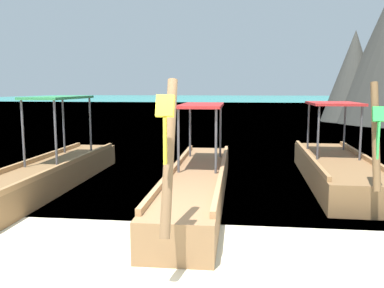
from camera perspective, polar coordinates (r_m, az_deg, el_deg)
The scene contains 5 objects.
ground at distance 5.51m, azimuth -4.54°, elevation -16.14°, with size 120.00×120.00×0.00m, color beige.
sea_water at distance 66.52m, azimuth 5.97°, elevation 5.88°, with size 120.00×120.00×0.00m, color teal.
longtail_boat_blue_ribbon at distance 9.52m, azimuth -19.93°, elevation -4.12°, with size 1.05×7.17×2.40m.
longtail_boat_yellow_ribbon at distance 8.25m, azimuth 0.82°, elevation -5.38°, with size 1.09×7.04×2.36m.
longtail_boat_green_ribbon at distance 10.19m, azimuth 19.61°, elevation -3.27°, with size 1.48×5.91×2.35m.
Camera 1 is at (1.01, -4.94, 2.24)m, focal length 37.98 mm.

